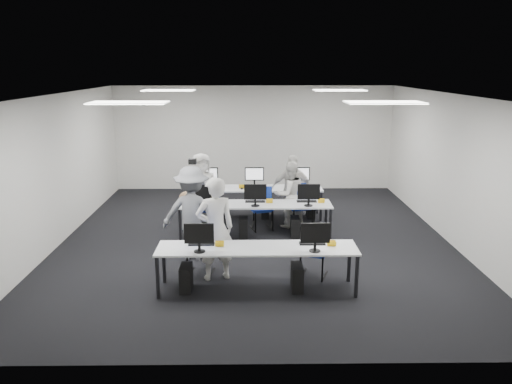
{
  "coord_description": "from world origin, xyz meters",
  "views": [
    {
      "loc": [
        -0.12,
        -9.89,
        3.54
      ],
      "look_at": [
        0.02,
        0.13,
        1.0
      ],
      "focal_mm": 35.0,
      "sensor_mm": 36.0,
      "label": 1
    }
  ],
  "objects_px": {
    "chair_2": "(204,216)",
    "student_2": "(202,189)",
    "desk_front": "(257,250)",
    "chair_7": "(306,214)",
    "chair_0": "(201,259)",
    "desk_mid": "(255,206)",
    "photographer": "(192,213)",
    "chair_3": "(261,216)",
    "student_3": "(291,190)",
    "chair_1": "(314,261)",
    "student_0": "(215,229)",
    "student_1": "(290,194)",
    "chair_6": "(262,213)",
    "chair_4": "(299,215)",
    "chair_5": "(209,212)"
  },
  "relations": [
    {
      "from": "chair_0",
      "to": "desk_mid",
      "type": "bearing_deg",
      "value": 71.05
    },
    {
      "from": "chair_3",
      "to": "student_3",
      "type": "relative_size",
      "value": 0.56
    },
    {
      "from": "chair_2",
      "to": "chair_6",
      "type": "bearing_deg",
      "value": 16.66
    },
    {
      "from": "chair_3",
      "to": "photographer",
      "type": "xyz_separation_m",
      "value": [
        -1.32,
        -1.73,
        0.6
      ]
    },
    {
      "from": "chair_1",
      "to": "photographer",
      "type": "xyz_separation_m",
      "value": [
        -2.18,
        0.85,
        0.62
      ]
    },
    {
      "from": "desk_front",
      "to": "desk_mid",
      "type": "relative_size",
      "value": 1.0
    },
    {
      "from": "student_0",
      "to": "chair_0",
      "type": "bearing_deg",
      "value": -54.1
    },
    {
      "from": "chair_3",
      "to": "student_1",
      "type": "bearing_deg",
      "value": -2.68
    },
    {
      "from": "chair_3",
      "to": "student_3",
      "type": "xyz_separation_m",
      "value": [
        0.7,
        0.37,
        0.52
      ]
    },
    {
      "from": "student_1",
      "to": "student_3",
      "type": "bearing_deg",
      "value": -127.97
    },
    {
      "from": "chair_0",
      "to": "student_1",
      "type": "xyz_separation_m",
      "value": [
        1.75,
        2.63,
        0.48
      ]
    },
    {
      "from": "student_3",
      "to": "chair_3",
      "type": "bearing_deg",
      "value": -150.65
    },
    {
      "from": "chair_2",
      "to": "photographer",
      "type": "distance_m",
      "value": 1.89
    },
    {
      "from": "student_0",
      "to": "chair_6",
      "type": "bearing_deg",
      "value": -124.25
    },
    {
      "from": "chair_1",
      "to": "student_2",
      "type": "relative_size",
      "value": 0.52
    },
    {
      "from": "chair_4",
      "to": "chair_5",
      "type": "bearing_deg",
      "value": 158.39
    },
    {
      "from": "desk_mid",
      "to": "photographer",
      "type": "bearing_deg",
      "value": -134.75
    },
    {
      "from": "chair_0",
      "to": "student_1",
      "type": "bearing_deg",
      "value": 64.01
    },
    {
      "from": "desk_mid",
      "to": "chair_3",
      "type": "height_order",
      "value": "chair_3"
    },
    {
      "from": "student_1",
      "to": "photographer",
      "type": "xyz_separation_m",
      "value": [
        -1.96,
        -1.89,
        0.14
      ]
    },
    {
      "from": "photographer",
      "to": "chair_6",
      "type": "bearing_deg",
      "value": -120.37
    },
    {
      "from": "student_2",
      "to": "student_3",
      "type": "bearing_deg",
      "value": -22.43
    },
    {
      "from": "desk_mid",
      "to": "student_1",
      "type": "xyz_separation_m",
      "value": [
        0.78,
        0.69,
        0.07
      ]
    },
    {
      "from": "chair_1",
      "to": "student_0",
      "type": "bearing_deg",
      "value": -157.46
    },
    {
      "from": "chair_7",
      "to": "photographer",
      "type": "xyz_separation_m",
      "value": [
        -2.34,
        -1.93,
        0.6
      ]
    },
    {
      "from": "photographer",
      "to": "chair_1",
      "type": "bearing_deg",
      "value": 162.77
    },
    {
      "from": "chair_6",
      "to": "student_3",
      "type": "bearing_deg",
      "value": 16.89
    },
    {
      "from": "desk_front",
      "to": "student_2",
      "type": "distance_m",
      "value": 3.75
    },
    {
      "from": "student_0",
      "to": "photographer",
      "type": "bearing_deg",
      "value": -80.51
    },
    {
      "from": "student_2",
      "to": "student_3",
      "type": "distance_m",
      "value": 2.04
    },
    {
      "from": "chair_6",
      "to": "student_0",
      "type": "xyz_separation_m",
      "value": [
        -0.86,
        -2.91,
        0.59
      ]
    },
    {
      "from": "chair_6",
      "to": "chair_7",
      "type": "height_order",
      "value": "chair_6"
    },
    {
      "from": "chair_2",
      "to": "student_3",
      "type": "height_order",
      "value": "student_3"
    },
    {
      "from": "chair_2",
      "to": "student_2",
      "type": "relative_size",
      "value": 0.54
    },
    {
      "from": "desk_front",
      "to": "student_1",
      "type": "relative_size",
      "value": 2.14
    },
    {
      "from": "chair_0",
      "to": "chair_7",
      "type": "xyz_separation_m",
      "value": [
        2.13,
        2.68,
        0.02
      ]
    },
    {
      "from": "chair_2",
      "to": "student_1",
      "type": "distance_m",
      "value": 1.98
    },
    {
      "from": "desk_front",
      "to": "chair_7",
      "type": "bearing_deg",
      "value": 70.82
    },
    {
      "from": "photographer",
      "to": "student_2",
      "type": "bearing_deg",
      "value": -85.43
    },
    {
      "from": "chair_3",
      "to": "chair_1",
      "type": "bearing_deg",
      "value": -88.13
    },
    {
      "from": "chair_0",
      "to": "chair_3",
      "type": "xyz_separation_m",
      "value": [
        1.1,
        2.47,
        0.02
      ]
    },
    {
      "from": "desk_mid",
      "to": "student_3",
      "type": "xyz_separation_m",
      "value": [
        0.84,
        0.91,
        0.12
      ]
    },
    {
      "from": "desk_front",
      "to": "photographer",
      "type": "bearing_deg",
      "value": 130.11
    },
    {
      "from": "student_0",
      "to": "student_3",
      "type": "height_order",
      "value": "student_0"
    },
    {
      "from": "chair_2",
      "to": "student_3",
      "type": "relative_size",
      "value": 0.55
    },
    {
      "from": "chair_3",
      "to": "chair_4",
      "type": "bearing_deg",
      "value": -13.15
    },
    {
      "from": "chair_2",
      "to": "photographer",
      "type": "bearing_deg",
      "value": -82.46
    },
    {
      "from": "chair_3",
      "to": "student_3",
      "type": "height_order",
      "value": "student_3"
    },
    {
      "from": "student_0",
      "to": "photographer",
      "type": "relative_size",
      "value": 1.01
    },
    {
      "from": "desk_mid",
      "to": "student_3",
      "type": "height_order",
      "value": "student_3"
    }
  ]
}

